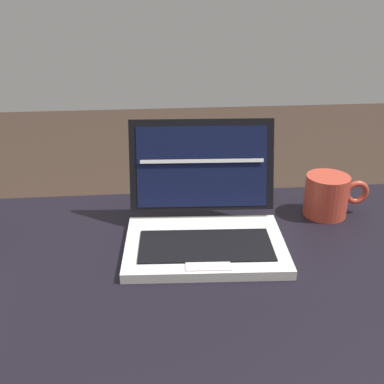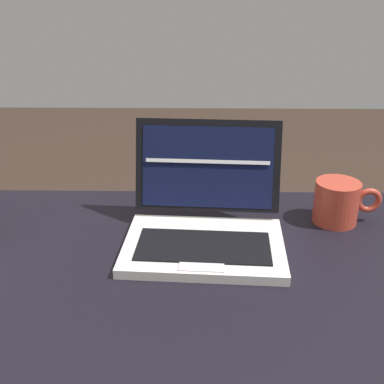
# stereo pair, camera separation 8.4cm
# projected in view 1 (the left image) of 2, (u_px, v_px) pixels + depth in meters

# --- Properties ---
(desk) EXTENTS (1.57, 0.67, 0.74)m
(desk) POSITION_uv_depth(u_px,v_px,m) (178.00, 319.00, 0.84)
(desk) COLOR black
(desk) RESTS_ON ground
(laptop_front) EXTENTS (0.30, 0.27, 0.21)m
(laptop_front) POSITION_uv_depth(u_px,v_px,m) (204.00, 221.00, 0.88)
(laptop_front) COLOR silver
(laptop_front) RESTS_ON desk
(coffee_mug) EXTENTS (0.14, 0.09, 0.09)m
(coffee_mug) POSITION_uv_depth(u_px,v_px,m) (328.00, 195.00, 0.98)
(coffee_mug) COLOR #B83D2C
(coffee_mug) RESTS_ON desk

